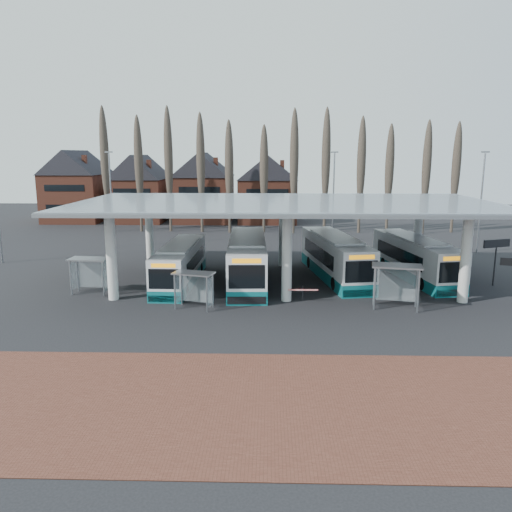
{
  "coord_description": "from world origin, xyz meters",
  "views": [
    {
      "loc": [
        -1.2,
        -30.59,
        9.93
      ],
      "look_at": [
        -2.22,
        7.0,
        2.2
      ],
      "focal_mm": 35.0,
      "sensor_mm": 36.0,
      "label": 1
    }
  ],
  "objects_px": {
    "bus_0": "(180,264)",
    "shelter_2": "(396,276)",
    "bus_1": "(247,260)",
    "shelter_1": "(194,282)",
    "shelter_0": "(90,267)",
    "bus_2": "(335,257)",
    "bus_3": "(415,259)"
  },
  "relations": [
    {
      "from": "bus_1",
      "to": "shelter_1",
      "type": "xyz_separation_m",
      "value": [
        -3.14,
        -7.01,
        0.06
      ]
    },
    {
      "from": "bus_2",
      "to": "shelter_0",
      "type": "xyz_separation_m",
      "value": [
        -18.24,
        -5.32,
        0.27
      ]
    },
    {
      "from": "shelter_1",
      "to": "shelter_2",
      "type": "relative_size",
      "value": 0.84
    },
    {
      "from": "shelter_2",
      "to": "bus_1",
      "type": "bearing_deg",
      "value": 157.39
    },
    {
      "from": "bus_0",
      "to": "shelter_2",
      "type": "xyz_separation_m",
      "value": [
        15.21,
        -6.12,
        0.66
      ]
    },
    {
      "from": "bus_0",
      "to": "bus_3",
      "type": "xyz_separation_m",
      "value": [
        18.8,
        2.27,
        0.1
      ]
    },
    {
      "from": "shelter_0",
      "to": "shelter_2",
      "type": "xyz_separation_m",
      "value": [
        21.14,
        -3.01,
        0.22
      ]
    },
    {
      "from": "bus_3",
      "to": "shelter_1",
      "type": "height_order",
      "value": "bus_3"
    },
    {
      "from": "shelter_1",
      "to": "bus_3",
      "type": "bearing_deg",
      "value": 42.31
    },
    {
      "from": "bus_1",
      "to": "shelter_0",
      "type": "height_order",
      "value": "bus_1"
    },
    {
      "from": "bus_1",
      "to": "shelter_0",
      "type": "distance_m",
      "value": 11.75
    },
    {
      "from": "bus_2",
      "to": "shelter_1",
      "type": "height_order",
      "value": "bus_2"
    },
    {
      "from": "bus_0",
      "to": "shelter_1",
      "type": "bearing_deg",
      "value": -71.11
    },
    {
      "from": "shelter_0",
      "to": "bus_1",
      "type": "bearing_deg",
      "value": 22.85
    },
    {
      "from": "shelter_0",
      "to": "shelter_2",
      "type": "bearing_deg",
      "value": -3.35
    },
    {
      "from": "shelter_0",
      "to": "shelter_1",
      "type": "xyz_separation_m",
      "value": [
        8.02,
        -3.36,
        -0.14
      ]
    },
    {
      "from": "shelter_0",
      "to": "shelter_2",
      "type": "distance_m",
      "value": 21.36
    },
    {
      "from": "bus_0",
      "to": "shelter_0",
      "type": "distance_m",
      "value": 6.71
    },
    {
      "from": "bus_0",
      "to": "shelter_0",
      "type": "xyz_separation_m",
      "value": [
        -5.93,
        -3.11,
        0.44
      ]
    },
    {
      "from": "bus_1",
      "to": "shelter_0",
      "type": "relative_size",
      "value": 4.48
    },
    {
      "from": "bus_1",
      "to": "shelter_1",
      "type": "distance_m",
      "value": 7.68
    },
    {
      "from": "shelter_0",
      "to": "shelter_1",
      "type": "relative_size",
      "value": 1.02
    },
    {
      "from": "bus_2",
      "to": "shelter_2",
      "type": "distance_m",
      "value": 8.83
    },
    {
      "from": "shelter_1",
      "to": "shelter_2",
      "type": "bearing_deg",
      "value": 16.23
    },
    {
      "from": "bus_0",
      "to": "shelter_2",
      "type": "distance_m",
      "value": 16.41
    },
    {
      "from": "bus_2",
      "to": "shelter_0",
      "type": "bearing_deg",
      "value": -173.26
    },
    {
      "from": "bus_0",
      "to": "shelter_0",
      "type": "height_order",
      "value": "bus_0"
    },
    {
      "from": "shelter_1",
      "to": "shelter_0",
      "type": "bearing_deg",
      "value": 172.01
    },
    {
      "from": "bus_2",
      "to": "shelter_2",
      "type": "bearing_deg",
      "value": -80.3
    },
    {
      "from": "bus_1",
      "to": "shelter_1",
      "type": "bearing_deg",
      "value": -116.32
    },
    {
      "from": "bus_3",
      "to": "shelter_2",
      "type": "relative_size",
      "value": 3.6
    },
    {
      "from": "bus_1",
      "to": "shelter_1",
      "type": "height_order",
      "value": "bus_1"
    }
  ]
}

